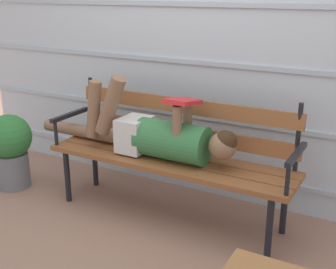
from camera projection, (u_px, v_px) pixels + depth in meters
The scene contains 5 objects.
ground_plane at pixel (155, 227), 3.13m from camera, with size 12.00×12.00×0.00m, color #936B56.
house_siding at pixel (203, 34), 3.33m from camera, with size 4.59×0.08×2.59m.
park_bench at pixel (173, 149), 3.19m from camera, with size 1.85×0.46×0.93m.
reclining_person at pixel (155, 134), 3.14m from camera, with size 1.72×0.27×0.58m.
potted_plant at pixel (11, 147), 3.67m from camera, with size 0.37×0.37×0.64m.
Camera 1 is at (1.43, -2.37, 1.62)m, focal length 46.90 mm.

